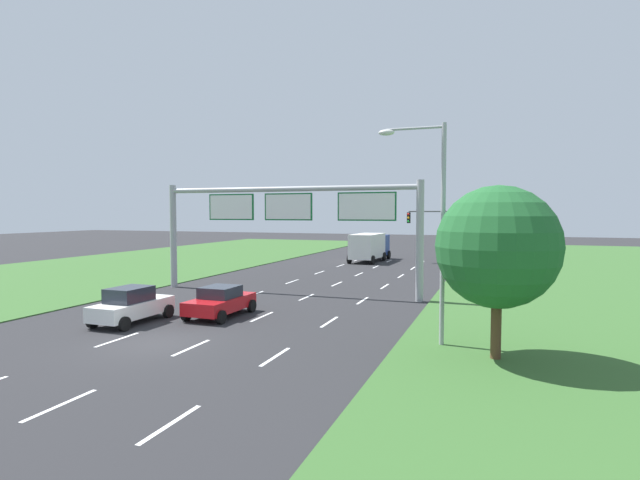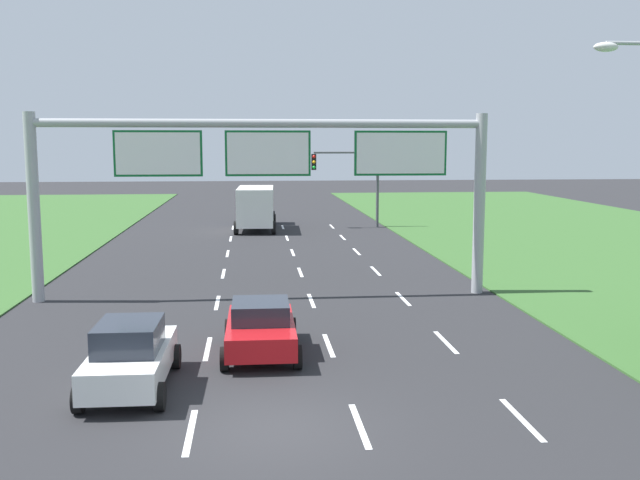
% 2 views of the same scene
% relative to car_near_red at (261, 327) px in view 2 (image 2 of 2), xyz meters
% --- Properties ---
extents(ground_plane, '(200.00, 200.00, 0.00)m').
position_rel_car_near_red_xyz_m(ground_plane, '(0.23, -5.38, -0.75)').
color(ground_plane, '#262628').
extents(lane_dashes_inner_left, '(0.14, 56.40, 0.01)m').
position_rel_car_near_red_xyz_m(lane_dashes_inner_left, '(-1.52, 3.62, -0.75)').
color(lane_dashes_inner_left, white).
rests_on(lane_dashes_inner_left, ground_plane).
extents(lane_dashes_inner_right, '(0.14, 56.40, 0.01)m').
position_rel_car_near_red_xyz_m(lane_dashes_inner_right, '(1.98, 3.62, -0.75)').
color(lane_dashes_inner_right, white).
rests_on(lane_dashes_inner_right, ground_plane).
extents(lane_dashes_slip, '(0.14, 56.40, 0.01)m').
position_rel_car_near_red_xyz_m(lane_dashes_slip, '(5.48, 3.62, -0.75)').
color(lane_dashes_slip, white).
rests_on(lane_dashes_slip, ground_plane).
extents(car_near_red, '(2.15, 4.07, 1.49)m').
position_rel_car_near_red_xyz_m(car_near_red, '(0.00, 0.00, 0.00)').
color(car_near_red, red).
rests_on(car_near_red, ground_plane).
extents(car_lead_silver, '(2.02, 4.12, 1.68)m').
position_rel_car_near_red_xyz_m(car_lead_silver, '(-3.13, -2.66, 0.07)').
color(car_lead_silver, white).
rests_on(car_lead_silver, ground_plane).
extents(box_truck, '(2.90, 8.00, 2.92)m').
position_rel_car_near_red_xyz_m(box_truck, '(0.11, 29.78, 0.87)').
color(box_truck, navy).
rests_on(box_truck, ground_plane).
extents(sign_gantry, '(17.24, 0.44, 7.00)m').
position_rel_car_near_red_xyz_m(sign_gantry, '(0.46, 7.46, 4.21)').
color(sign_gantry, '#9EA0A5').
rests_on(sign_gantry, ground_plane).
extents(traffic_light_mast, '(4.76, 0.49, 5.60)m').
position_rel_car_near_red_xyz_m(traffic_light_mast, '(6.70, 29.95, 3.11)').
color(traffic_light_mast, '#47494F').
rests_on(traffic_light_mast, ground_plane).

